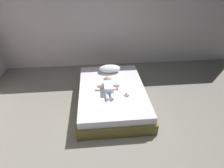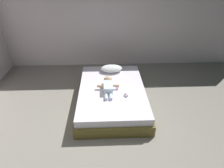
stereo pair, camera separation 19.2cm
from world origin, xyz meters
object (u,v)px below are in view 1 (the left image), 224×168
baby (108,86)px  baby_bottle (127,94)px  pillow (110,69)px  bed (112,95)px  toothbrush (117,87)px

baby → baby_bottle: 0.45m
baby → baby_bottle: baby is taller
pillow → baby: size_ratio=0.73×
bed → toothbrush: bearing=4.0°
pillow → baby_bottle: (0.25, -1.03, -0.05)m
pillow → baby_bottle: 1.06m
baby_bottle → baby: bearing=140.5°
pillow → baby_bottle: pillow is taller
baby → toothbrush: 0.19m
bed → baby_bottle: (0.26, -0.30, 0.22)m
bed → baby_bottle: baby_bottle is taller
toothbrush → baby: bearing=-172.7°
pillow → baby: bearing=-97.5°
baby → baby_bottle: size_ratio=6.83×
bed → baby: (-0.08, -0.02, 0.26)m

